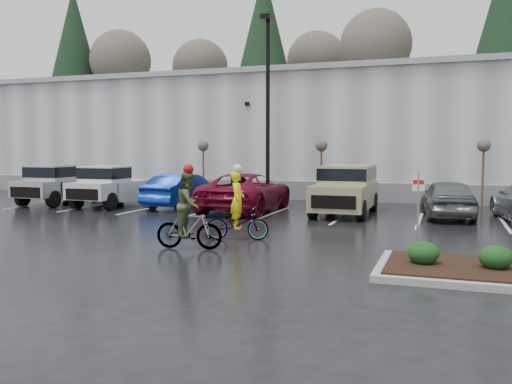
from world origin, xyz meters
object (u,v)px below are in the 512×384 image
(sapling_west, at_px, (203,149))
(fire_lane_sign, at_px, (418,204))
(lamppost, at_px, (268,89))
(cyclist_olive, at_px, (189,218))
(car_grey, at_px, (448,198))
(car_blue, at_px, (184,190))
(car_red, at_px, (246,192))
(suv_tan, at_px, (345,190))
(cyclist_hivis, at_px, (237,217))
(sapling_mid, at_px, (321,149))
(pickup_silver, at_px, (63,184))
(sapling_east, at_px, (484,149))
(pickup_white, at_px, (116,185))

(sapling_west, distance_m, fire_lane_sign, 17.46)
(lamppost, relative_size, cyclist_olive, 3.93)
(car_grey, bearing_deg, car_blue, -6.59)
(car_red, relative_size, car_grey, 1.32)
(suv_tan, bearing_deg, lamppost, 145.21)
(cyclist_hivis, bearing_deg, sapling_mid, -15.31)
(sapling_west, distance_m, suv_tan, 9.54)
(lamppost, relative_size, car_blue, 1.93)
(sapling_mid, height_order, pickup_silver, sapling_mid)
(lamppost, height_order, sapling_east, lamppost)
(car_grey, bearing_deg, sapling_mid, -39.51)
(lamppost, distance_m, car_red, 5.90)
(lamppost, bearing_deg, car_red, -88.16)
(sapling_east, bearing_deg, car_blue, -163.55)
(pickup_silver, bearing_deg, sapling_east, 12.34)
(cyclist_olive, bearing_deg, lamppost, 0.11)
(sapling_east, height_order, car_grey, sapling_east)
(fire_lane_sign, distance_m, cyclist_olive, 6.07)
(sapling_east, bearing_deg, suv_tan, -143.63)
(suv_tan, xyz_separation_m, cyclist_olive, (-2.67, -9.25, -0.18))
(sapling_mid, bearing_deg, pickup_white, -154.54)
(lamppost, relative_size, suv_tan, 1.81)
(cyclist_hivis, bearing_deg, cyclist_olive, 143.55)
(lamppost, relative_size, pickup_silver, 1.77)
(fire_lane_sign, bearing_deg, suv_tan, 111.05)
(fire_lane_sign, bearing_deg, cyclist_hivis, 166.23)
(car_blue, distance_m, suv_tan, 7.66)
(sapling_mid, height_order, sapling_east, same)
(sapling_west, relative_size, car_red, 0.53)
(lamppost, distance_m, pickup_silver, 11.33)
(car_red, relative_size, cyclist_olive, 2.58)
(sapling_east, height_order, car_blue, sapling_east)
(cyclist_hivis, bearing_deg, car_grey, -53.53)
(lamppost, relative_size, pickup_white, 1.77)
(fire_lane_sign, bearing_deg, sapling_west, 132.67)
(sapling_mid, relative_size, suv_tan, 0.63)
(pickup_white, distance_m, cyclist_olive, 12.31)
(pickup_white, height_order, suv_tan, suv_tan)
(sapling_west, xyz_separation_m, pickup_silver, (-5.75, -4.32, -1.75))
(car_blue, height_order, cyclist_hivis, cyclist_hivis)
(sapling_east, relative_size, cyclist_olive, 1.36)
(sapling_east, height_order, fire_lane_sign, sapling_east)
(sapling_west, height_order, cyclist_olive, sapling_west)
(fire_lane_sign, distance_m, pickup_white, 16.73)
(lamppost, distance_m, cyclist_olive, 13.37)
(cyclist_hivis, bearing_deg, car_blue, 21.60)
(car_grey, distance_m, cyclist_hivis, 9.72)
(sapling_mid, xyz_separation_m, sapling_east, (7.50, 0.00, 0.00))
(lamppost, distance_m, pickup_white, 8.79)
(car_blue, height_order, suv_tan, suv_tan)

